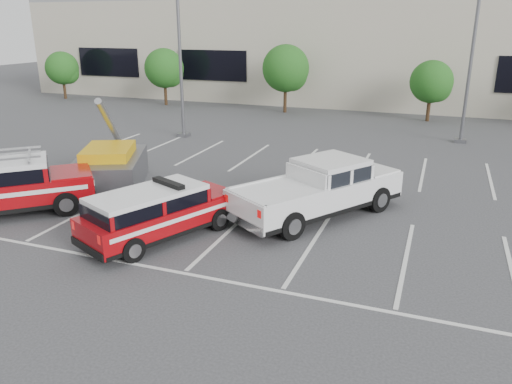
% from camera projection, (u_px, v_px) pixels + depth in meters
% --- Properties ---
extents(ground, '(120.00, 120.00, 0.00)m').
position_uv_depth(ground, '(227.00, 233.00, 15.61)').
color(ground, '#363638').
rests_on(ground, ground).
extents(stall_markings, '(23.00, 15.00, 0.01)m').
position_uv_depth(stall_markings, '(273.00, 190.00, 19.60)').
color(stall_markings, silver).
rests_on(stall_markings, ground).
extents(convention_building, '(60.00, 16.99, 13.20)m').
position_uv_depth(convention_building, '(379.00, 42.00, 42.29)').
color(convention_building, '#B6AF9A').
rests_on(convention_building, ground).
extents(tree_far_left, '(2.77, 2.77, 3.99)m').
position_uv_depth(tree_far_left, '(63.00, 69.00, 42.64)').
color(tree_far_left, '#3F2B19').
rests_on(tree_far_left, ground).
extents(tree_left, '(3.07, 3.07, 4.42)m').
position_uv_depth(tree_left, '(166.00, 70.00, 39.23)').
color(tree_left, '#3F2B19').
rests_on(tree_left, ground).
extents(tree_mid_left, '(3.37, 3.37, 4.85)m').
position_uv_depth(tree_mid_left, '(287.00, 70.00, 35.82)').
color(tree_mid_left, '#3F2B19').
rests_on(tree_mid_left, ground).
extents(tree_mid_right, '(2.77, 2.77, 3.99)m').
position_uv_depth(tree_mid_right, '(433.00, 83.00, 32.66)').
color(tree_mid_right, '#3F2B19').
rests_on(tree_mid_right, ground).
extents(light_pole_left, '(0.90, 0.60, 10.24)m').
position_uv_depth(light_pole_left, '(179.00, 43.00, 27.25)').
color(light_pole_left, '#59595E').
rests_on(light_pole_left, ground).
extents(light_pole_mid, '(0.90, 0.60, 10.24)m').
position_uv_depth(light_pole_mid, '(473.00, 44.00, 25.81)').
color(light_pole_mid, '#59595E').
rests_on(light_pole_mid, ground).
extents(fire_chief_suv, '(3.62, 5.20, 1.72)m').
position_uv_depth(fire_chief_suv, '(159.00, 216.00, 15.05)').
color(fire_chief_suv, maroon).
rests_on(fire_chief_suv, ground).
extents(white_pickup, '(5.16, 6.36, 1.90)m').
position_uv_depth(white_pickup, '(319.00, 194.00, 16.83)').
color(white_pickup, silver).
rests_on(white_pickup, ground).
extents(ladder_suv, '(5.37, 5.20, 2.12)m').
position_uv_depth(ladder_suv, '(6.00, 190.00, 16.95)').
color(ladder_suv, maroon).
rests_on(ladder_suv, ground).
extents(utility_rig, '(3.91, 5.14, 3.65)m').
position_uv_depth(utility_rig, '(106.00, 169.00, 19.81)').
color(utility_rig, '#59595E').
rests_on(utility_rig, ground).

